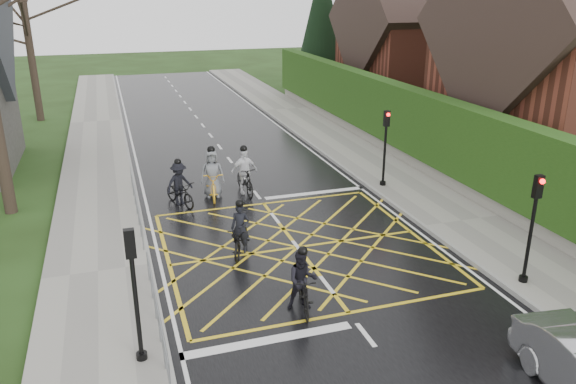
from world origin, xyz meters
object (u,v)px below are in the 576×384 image
cyclist_front (245,176)px  cyclist_back (303,286)px  cyclist_mid (180,188)px  cyclist_lead (213,180)px  cyclist_rear (241,236)px

cyclist_front → cyclist_back: bearing=-98.2°
cyclist_mid → cyclist_lead: size_ratio=0.89×
cyclist_lead → cyclist_rear: bearing=-83.5°
cyclist_front → cyclist_lead: 1.27m
cyclist_back → cyclist_front: bearing=97.3°
cyclist_rear → cyclist_mid: 4.86m
cyclist_back → cyclist_front: size_ratio=0.89×
cyclist_rear → cyclist_front: (1.37, 5.14, 0.16)m
cyclist_rear → cyclist_lead: bearing=113.2°
cyclist_mid → cyclist_lead: bearing=-5.3°
cyclist_rear → cyclist_lead: (0.10, 5.15, 0.15)m
cyclist_front → cyclist_lead: cyclist_lead is taller
cyclist_back → cyclist_front: cyclist_front is taller
cyclist_front → cyclist_lead: (-1.27, 0.00, -0.02)m
cyclist_mid → cyclist_rear: bearing=-99.0°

